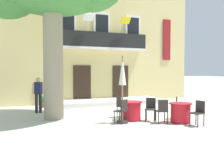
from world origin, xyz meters
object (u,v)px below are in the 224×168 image
Objects in this scene: cafe_chair_near_tree_1 at (151,108)px; pedestrian_near_entrance at (38,93)px; cafe_umbrella at (122,79)px; ground_planter_left at (44,101)px; cafe_chair_near_tree_2 at (121,105)px; cafe_table_middle at (181,113)px; cafe_chair_middle_1 at (162,110)px; cafe_table_near_tree at (131,111)px; cafe_chair_near_tree_0 at (122,110)px; cafe_chair_middle_2 at (198,111)px; cafe_chair_middle_0 at (179,106)px.

cafe_chair_near_tree_1 is 5.40m from pedestrian_near_entrance.
ground_planter_left is at bearing 110.00° from cafe_umbrella.
cafe_umbrella reaches higher than pedestrian_near_entrance.
cafe_umbrella is at bearing 177.50° from cafe_chair_near_tree_1.
cafe_chair_near_tree_1 is 1.37m from cafe_chair_near_tree_2.
cafe_chair_near_tree_2 is 1.05× the size of cafe_table_middle.
cafe_umbrella reaches higher than cafe_chair_middle_1.
cafe_table_middle is 6.56m from pedestrian_near_entrance.
cafe_table_middle is 1.30× the size of ground_planter_left.
cafe_table_middle is at bearing -39.25° from cafe_table_near_tree.
cafe_chair_near_tree_0 is 1.37× the size of ground_planter_left.
cafe_table_near_tree is at bearing 131.22° from cafe_chair_middle_2.
cafe_chair_near_tree_0 is 5.86m from ground_planter_left.
cafe_chair_near_tree_0 is 1.28m from cafe_chair_near_tree_2.
cafe_umbrella reaches higher than cafe_chair_middle_2.
cafe_chair_middle_1 is at bearing -28.38° from cafe_umbrella.
cafe_chair_middle_2 reaches higher than ground_planter_left.
cafe_chair_middle_1 is 1.37× the size of ground_planter_left.
pedestrian_near_entrance is (-4.59, 4.66, 0.56)m from cafe_table_middle.
cafe_chair_middle_0 is at bearing 55.39° from cafe_table_middle.
cafe_chair_middle_0 is 0.36× the size of cafe_umbrella.
pedestrian_near_entrance reaches higher than cafe_table_near_tree.
cafe_umbrella is at bearing -70.00° from ground_planter_left.
cafe_chair_near_tree_0 is at bearing 176.30° from cafe_chair_middle_0.
cafe_chair_middle_2 is (1.69, -1.93, 0.14)m from cafe_table_near_tree.
cafe_table_near_tree is 0.34× the size of cafe_umbrella.
cafe_chair_middle_0 is at bearing -8.10° from cafe_chair_near_tree_1.
ground_planter_left is (-4.47, 5.70, -0.15)m from cafe_chair_middle_0.
cafe_umbrella reaches higher than cafe_table_middle.
pedestrian_near_entrance is at bearing 138.04° from cafe_chair_near_tree_2.
cafe_umbrella reaches higher than cafe_table_near_tree.
cafe_chair_near_tree_0 is 2.25m from cafe_table_middle.
cafe_chair_near_tree_2 is at bearing 65.96° from cafe_chair_near_tree_0.
cafe_table_middle is 0.95× the size of cafe_chair_middle_2.
cafe_chair_near_tree_2 is (-0.74, 1.15, 0.00)m from cafe_chair_near_tree_1.
cafe_chair_middle_0 and cafe_chair_middle_1 have the same top height.
cafe_chair_middle_0 is 6.45m from pedestrian_near_entrance.
cafe_chair_near_tree_2 and cafe_chair_middle_1 have the same top height.
cafe_table_middle reaches higher than ground_planter_left.
cafe_chair_middle_1 and cafe_chair_middle_2 have the same top height.
cafe_umbrella is 5.95m from ground_planter_left.
ground_planter_left is (-3.21, 5.51, -0.15)m from cafe_chair_near_tree_1.
cafe_chair_near_tree_2 is 0.36× the size of cafe_umbrella.
cafe_chair_near_tree_2 is 5.01m from ground_planter_left.
cafe_umbrella reaches higher than cafe_chair_near_tree_1.
cafe_chair_near_tree_0 is at bearing -123.16° from cafe_umbrella.
pedestrian_near_entrance is (-3.11, 3.45, 0.56)m from cafe_table_near_tree.
cafe_umbrella is (0.05, 0.07, 1.14)m from cafe_chair_near_tree_0.
cafe_chair_near_tree_0 is 0.54× the size of pedestrian_near_entrance.
cafe_umbrella is (-1.31, 0.71, 1.14)m from cafe_chair_middle_1.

